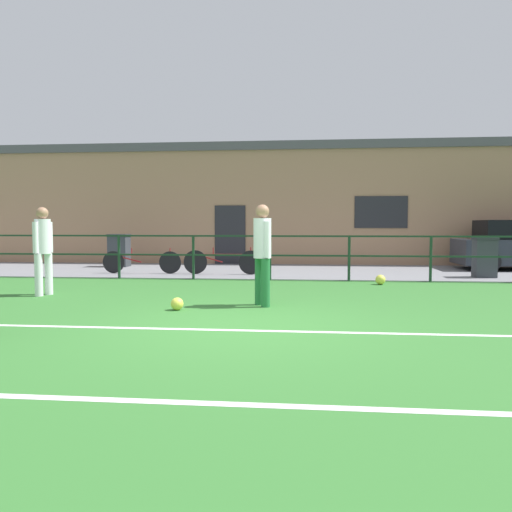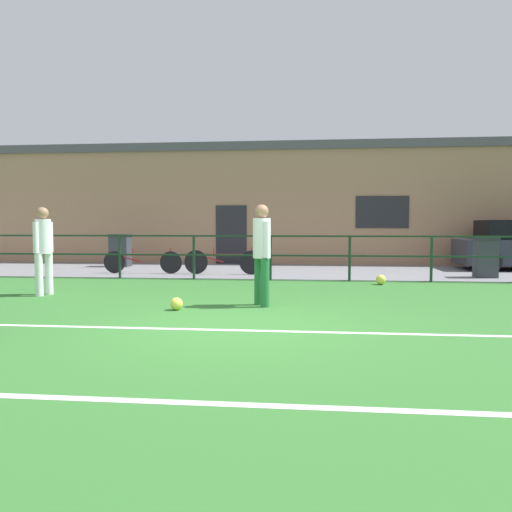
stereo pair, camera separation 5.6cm
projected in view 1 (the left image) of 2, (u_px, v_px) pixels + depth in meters
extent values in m
cube|color=#33702D|center=(238.00, 328.00, 7.08)|extent=(60.00, 44.00, 0.04)
cube|color=white|center=(235.00, 330.00, 6.81)|extent=(36.00, 0.11, 0.00)
cube|color=white|center=(185.00, 402.00, 4.04)|extent=(36.00, 0.11, 0.00)
cube|color=slate|center=(276.00, 271.00, 15.51)|extent=(48.00, 5.00, 0.02)
cylinder|color=#193823|center=(47.00, 256.00, 13.61)|extent=(0.07, 0.07, 1.15)
cylinder|color=#193823|center=(119.00, 257.00, 13.40)|extent=(0.07, 0.07, 1.15)
cylinder|color=#193823|center=(193.00, 257.00, 13.20)|extent=(0.07, 0.07, 1.15)
cylinder|color=#193823|center=(270.00, 258.00, 13.00)|extent=(0.07, 0.07, 1.15)
cylinder|color=#193823|center=(349.00, 258.00, 12.79)|extent=(0.07, 0.07, 1.15)
cylinder|color=#193823|center=(431.00, 259.00, 12.59)|extent=(0.07, 0.07, 1.15)
cube|color=#193823|center=(270.00, 236.00, 12.96)|extent=(36.00, 0.04, 0.04)
cube|color=#193823|center=(270.00, 255.00, 12.99)|extent=(36.00, 0.04, 0.04)
cube|color=#A37A5B|center=(282.00, 209.00, 19.06)|extent=(28.00, 2.40, 4.05)
cube|color=#232328|center=(230.00, 235.00, 18.10)|extent=(1.10, 0.04, 2.10)
cube|color=#232328|center=(381.00, 212.00, 17.51)|extent=(1.80, 0.04, 1.10)
cube|color=#4C4C51|center=(283.00, 150.00, 18.93)|extent=(28.00, 2.56, 0.30)
cylinder|color=white|center=(39.00, 275.00, 10.05)|extent=(0.15, 0.15, 0.84)
cylinder|color=white|center=(49.00, 274.00, 10.30)|extent=(0.15, 0.15, 0.84)
cylinder|color=white|center=(43.00, 236.00, 10.13)|extent=(0.31, 0.31, 0.69)
sphere|color=#A37556|center=(42.00, 213.00, 10.10)|extent=(0.24, 0.24, 0.24)
cylinder|color=white|center=(35.00, 238.00, 9.96)|extent=(0.11, 0.11, 0.62)
cylinder|color=white|center=(50.00, 237.00, 10.30)|extent=(0.11, 0.11, 0.62)
cylinder|color=#237038|center=(259.00, 281.00, 8.97)|extent=(0.15, 0.15, 0.84)
cylinder|color=#237038|center=(266.00, 283.00, 8.73)|extent=(0.15, 0.15, 0.84)
cylinder|color=white|center=(262.00, 238.00, 8.80)|extent=(0.31, 0.31, 0.69)
sphere|color=#A37556|center=(262.00, 211.00, 8.77)|extent=(0.24, 0.24, 0.24)
cylinder|color=white|center=(258.00, 239.00, 8.97)|extent=(0.11, 0.11, 0.62)
cylinder|color=white|center=(267.00, 240.00, 8.63)|extent=(0.11, 0.11, 0.62)
sphere|color=#E5E04C|center=(380.00, 280.00, 12.01)|extent=(0.23, 0.23, 0.23)
sphere|color=#E5E04C|center=(177.00, 304.00, 8.42)|extent=(0.21, 0.21, 0.21)
cylinder|color=black|center=(490.00, 262.00, 15.07)|extent=(0.60, 0.18, 0.60)
cylinder|color=black|center=(471.00, 258.00, 16.77)|extent=(0.60, 0.18, 0.60)
cylinder|color=black|center=(114.00, 262.00, 14.67)|extent=(0.64, 0.04, 0.64)
cylinder|color=black|center=(170.00, 262.00, 14.50)|extent=(0.64, 0.04, 0.64)
cube|color=maroon|center=(142.00, 255.00, 14.57)|extent=(1.31, 0.04, 0.04)
cube|color=maroon|center=(128.00, 259.00, 14.62)|extent=(0.82, 0.03, 0.23)
cylinder|color=maroon|center=(132.00, 252.00, 14.60)|extent=(0.03, 0.03, 0.20)
cylinder|color=maroon|center=(170.00, 253.00, 14.49)|extent=(0.03, 0.03, 0.28)
cylinder|color=black|center=(195.00, 262.00, 14.43)|extent=(0.68, 0.04, 0.68)
cylinder|color=black|center=(251.00, 262.00, 14.27)|extent=(0.68, 0.04, 0.68)
cube|color=maroon|center=(223.00, 255.00, 14.33)|extent=(1.23, 0.04, 0.04)
cube|color=maroon|center=(209.00, 258.00, 14.38)|extent=(0.77, 0.03, 0.24)
cylinder|color=maroon|center=(213.00, 251.00, 14.35)|extent=(0.03, 0.03, 0.20)
cylinder|color=maroon|center=(251.00, 252.00, 14.25)|extent=(0.03, 0.03, 0.28)
cube|color=#33383D|center=(119.00, 252.00, 16.95)|extent=(0.62, 0.52, 1.00)
cube|color=#282C30|center=(119.00, 235.00, 16.91)|extent=(0.66, 0.56, 0.08)
cube|color=#33383D|center=(485.00, 259.00, 13.49)|extent=(0.53, 0.45, 0.98)
cube|color=#282C30|center=(485.00, 239.00, 13.46)|extent=(0.57, 0.48, 0.08)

